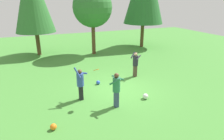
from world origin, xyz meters
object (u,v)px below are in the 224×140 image
object	(u,v)px
frisbee	(96,70)
ball_blue	(98,82)
person_catcher	(116,87)
tree_center	(93,8)
person_bystander	(135,63)
ball_white	(145,96)
ball_orange	(53,127)
person_thrower	(80,82)

from	to	relation	value
frisbee	ball_blue	distance (m)	2.75
frisbee	ball_blue	size ratio (longest dim) A/B	1.41
person_catcher	tree_center	bearing A→B (deg)	-59.94
frisbee	ball_blue	world-z (taller)	frisbee
person_catcher	frisbee	size ratio (longest dim) A/B	5.12
person_bystander	ball_white	world-z (taller)	person_bystander
person_catcher	ball_orange	world-z (taller)	person_catcher
ball_orange	person_bystander	bearing A→B (deg)	33.83
person_thrower	tree_center	bearing A→B (deg)	115.76
tree_center	frisbee	bearing A→B (deg)	-106.06
person_thrower	tree_center	distance (m)	9.27
ball_white	ball_blue	size ratio (longest dim) A/B	1.20
person_thrower	ball_orange	xyz separation A→B (m)	(-1.57, -1.98, -0.82)
person_thrower	ball_white	distance (m)	3.33
frisbee	ball_orange	size ratio (longest dim) A/B	1.30
frisbee	ball_orange	world-z (taller)	frisbee
person_bystander	ball_blue	bearing A→B (deg)	-29.10
ball_white	person_bystander	bearing A→B (deg)	71.57
ball_orange	tree_center	bearing A→B (deg)	64.95
frisbee	ball_orange	xyz separation A→B (m)	(-2.19, -1.31, -1.59)
ball_blue	tree_center	bearing A→B (deg)	74.98
ball_white	frisbee	bearing A→B (deg)	168.43
ball_blue	person_bystander	bearing A→B (deg)	6.56
ball_blue	ball_orange	world-z (taller)	ball_orange
person_bystander	frisbee	xyz separation A→B (m)	(-3.35, -2.41, 0.78)
person_thrower	ball_white	size ratio (longest dim) A/B	6.30
person_bystander	ball_orange	size ratio (longest dim) A/B	6.32
frisbee	ball_white	size ratio (longest dim) A/B	1.18
frisbee	tree_center	world-z (taller)	tree_center
ball_blue	person_catcher	bearing A→B (deg)	-90.17
frisbee	tree_center	distance (m)	9.46
person_bystander	ball_blue	world-z (taller)	person_bystander
person_thrower	person_bystander	bearing A→B (deg)	70.57
tree_center	ball_white	bearing A→B (deg)	-90.90
person_catcher	tree_center	world-z (taller)	tree_center
person_bystander	ball_blue	distance (m)	2.76
person_bystander	person_thrower	bearing A→B (deg)	-12.08
ball_blue	ball_orange	size ratio (longest dim) A/B	0.92
person_bystander	tree_center	bearing A→B (deg)	-118.36
tree_center	person_catcher	bearing A→B (deg)	-100.83
person_catcher	person_bystander	bearing A→B (deg)	-89.93
person_bystander	tree_center	distance (m)	7.17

